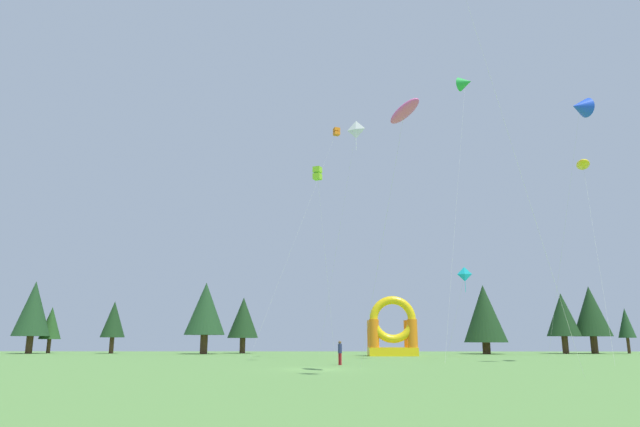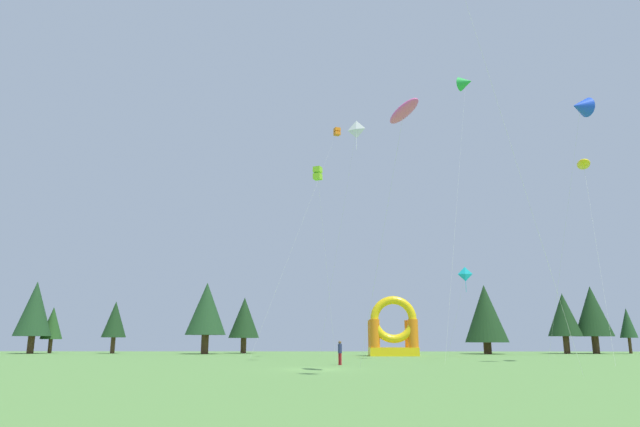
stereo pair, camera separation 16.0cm
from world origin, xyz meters
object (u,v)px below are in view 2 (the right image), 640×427
inflatable_yellow_castle (393,334)px  kite_cyan_diamond (465,275)px  kite_pink_parafoil (404,111)px  kite_green_delta (466,83)px  kite_white_diamond (356,131)px  kite_yellow_parafoil (584,164)px  person_near_camera (340,351)px  kite_orange_box (337,133)px  kite_blue_delta (580,107)px  kite_lime_box (318,174)px

inflatable_yellow_castle → kite_cyan_diamond: bearing=-61.1°
kite_pink_parafoil → kite_green_delta: 24.15m
kite_white_diamond → kite_cyan_diamond: kite_white_diamond is taller
kite_yellow_parafoil → person_near_camera: 27.72m
person_near_camera → inflatable_yellow_castle: inflatable_yellow_castle is taller
kite_yellow_parafoil → kite_orange_box: bearing=152.0°
kite_orange_box → person_near_camera: (-0.00, -16.18, -23.89)m
kite_yellow_parafoil → kite_blue_delta: bearing=-110.4°
kite_blue_delta → inflatable_yellow_castle: (-14.27, 23.33, -18.97)m
kite_green_delta → inflatable_yellow_castle: 30.30m
kite_cyan_diamond → person_near_camera: kite_cyan_diamond is taller
kite_green_delta → kite_cyan_diamond: bearing=89.7°
kite_pink_parafoil → inflatable_yellow_castle: kite_pink_parafoil is taller
kite_blue_delta → person_near_camera: size_ratio=12.49×
kite_green_delta → kite_blue_delta: (7.96, -6.89, -5.69)m
kite_white_diamond → kite_orange_box: 5.94m
kite_green_delta → kite_blue_delta: 11.97m
kite_green_delta → kite_lime_box: 18.22m
kite_green_delta → kite_cyan_diamond: 19.53m
kite_pink_parafoil → inflatable_yellow_castle: (2.69, 35.79, -13.35)m
kite_orange_box → kite_blue_delta: bearing=-34.9°
kite_yellow_parafoil → person_near_camera: bearing=-168.6°
kite_white_diamond → kite_cyan_diamond: (11.08, 2.52, -14.77)m
kite_orange_box → person_near_camera: size_ratio=14.23×
kite_green_delta → inflatable_yellow_castle: kite_green_delta is taller
kite_lime_box → kite_blue_delta: bearing=-11.1°
kite_white_diamond → person_near_camera: (-1.95, -10.89, -22.05)m
kite_white_diamond → kite_cyan_diamond: size_ratio=2.68×
kite_white_diamond → kite_pink_parafoil: bearing=-84.6°
person_near_camera → inflatable_yellow_castle: size_ratio=0.26×
kite_lime_box → person_near_camera: bearing=-72.6°
kite_white_diamond → kite_orange_box: (-1.95, 5.30, 1.84)m
kite_yellow_parafoil → kite_green_delta: (-9.05, 3.96, 9.98)m
kite_yellow_parafoil → kite_green_delta: size_ratio=0.63×
kite_pink_parafoil → kite_lime_box: (-5.89, 16.94, 1.09)m
kite_white_diamond → kite_yellow_parafoil: bearing=-17.7°
kite_pink_parafoil → inflatable_yellow_castle: size_ratio=2.35×
kite_white_diamond → kite_green_delta: bearing=-12.5°
kite_yellow_parafoil → kite_lime_box: (-23.94, 1.55, -0.24)m
kite_lime_box → person_near_camera: (1.88, -6.02, -15.94)m
kite_pink_parafoil → kite_white_diamond: (-2.06, 21.80, 7.20)m
kite_pink_parafoil → kite_orange_box: bearing=98.4°
kite_green_delta → kite_orange_box: 15.31m
kite_cyan_diamond → kite_orange_box: size_ratio=0.35×
kite_green_delta → kite_blue_delta: kite_green_delta is taller
kite_blue_delta → kite_green_delta: bearing=139.1°
kite_pink_parafoil → person_near_camera: 18.86m
kite_yellow_parafoil → person_near_camera: (-22.06, -4.47, -16.18)m
kite_lime_box → kite_orange_box: bearing=79.5°
kite_green_delta → kite_orange_box: kite_green_delta is taller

